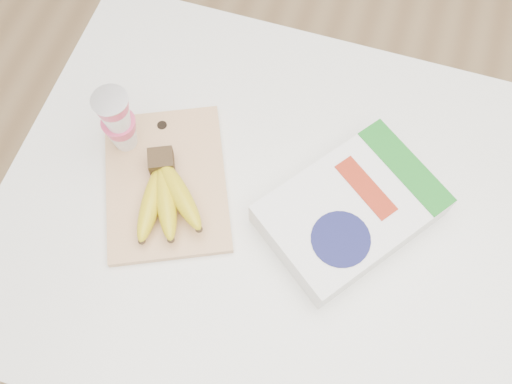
% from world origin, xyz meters
% --- Properties ---
extents(room, '(4.00, 4.00, 4.00)m').
position_xyz_m(room, '(0.00, 0.00, 1.35)').
color(room, tan).
rests_on(room, ground).
extents(table, '(1.32, 0.88, 0.99)m').
position_xyz_m(table, '(0.00, 0.00, 0.49)').
color(table, white).
rests_on(table, ground).
extents(cutting_board, '(0.34, 0.38, 0.02)m').
position_xyz_m(cutting_board, '(-0.35, -0.01, 0.99)').
color(cutting_board, '#E2AF7C').
rests_on(cutting_board, table).
extents(bananas, '(0.17, 0.20, 0.06)m').
position_xyz_m(bananas, '(-0.33, -0.05, 1.03)').
color(bananas, '#382816').
rests_on(bananas, cutting_board).
extents(yogurt_stack, '(0.07, 0.07, 0.16)m').
position_xyz_m(yogurt_stack, '(-0.45, 0.05, 1.09)').
color(yogurt_stack, white).
rests_on(yogurt_stack, cutting_board).
extents(cereal_box, '(0.36, 0.38, 0.07)m').
position_xyz_m(cereal_box, '(0.01, 0.03, 1.02)').
color(cereal_box, white).
rests_on(cereal_box, table).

